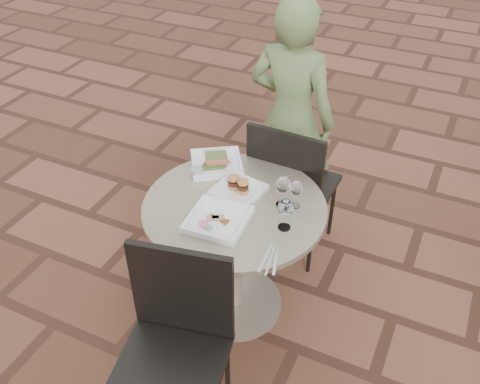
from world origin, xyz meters
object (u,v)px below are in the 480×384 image
at_px(diner, 291,119).
at_px(plate_sliders, 238,188).
at_px(plate_salmon, 216,162).
at_px(plate_tuna, 218,219).
at_px(chair_far, 290,181).
at_px(chair_near, 176,334).
at_px(cafe_table, 235,242).

height_order(diner, plate_sliders, diner).
height_order(plate_salmon, plate_tuna, plate_salmon).
xyz_separation_m(plate_salmon, plate_sliders, (0.21, -0.16, 0.01)).
bearing_deg(plate_salmon, diner, 72.13).
bearing_deg(plate_tuna, chair_far, 80.61).
bearing_deg(chair_near, plate_sliders, 84.27).
bearing_deg(diner, plate_sliders, 94.77).
height_order(cafe_table, diner, diner).
bearing_deg(plate_tuna, chair_near, -82.77).
bearing_deg(plate_tuna, diner, 91.30).
relative_size(diner, plate_tuna, 5.20).
relative_size(diner, plate_salmon, 4.14).
bearing_deg(cafe_table, plate_sliders, 104.93).
relative_size(chair_far, plate_salmon, 2.56).
bearing_deg(plate_salmon, chair_near, -72.99).
xyz_separation_m(chair_far, plate_tuna, (-0.11, -0.67, 0.20)).
height_order(chair_near, plate_sliders, chair_near).
bearing_deg(diner, plate_salmon, 76.02).
distance_m(diner, plate_salmon, 0.63).
xyz_separation_m(cafe_table, diner, (-0.04, 0.86, 0.27)).
bearing_deg(diner, cafe_table, 96.38).
bearing_deg(chair_near, chair_far, 76.31).
height_order(chair_far, diner, diner).
distance_m(chair_far, chair_near, 1.19).
height_order(diner, plate_tuna, diner).
relative_size(plate_salmon, plate_tuna, 1.26).
height_order(cafe_table, plate_sliders, plate_sliders).
xyz_separation_m(plate_salmon, plate_tuna, (0.22, -0.41, -0.00)).
relative_size(chair_near, plate_sliders, 3.60).
xyz_separation_m(diner, plate_tuna, (0.02, -1.01, -0.00)).
distance_m(diner, plate_sliders, 0.77).
xyz_separation_m(cafe_table, plate_sliders, (-0.03, 0.10, 0.27)).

